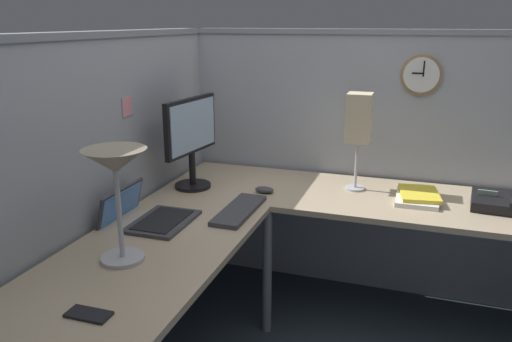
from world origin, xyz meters
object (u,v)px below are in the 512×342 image
at_px(keyboard, 239,210).
at_px(cell_phone, 89,314).
at_px(desk_lamp_paper, 359,121).
at_px(computer_mouse, 264,190).
at_px(office_phone, 495,203).
at_px(desk_lamp_dome, 116,170).
at_px(laptop, 144,216).
at_px(wall_clock, 421,75).
at_px(monitor, 191,136).
at_px(book_stack, 418,197).

height_order(keyboard, cell_phone, keyboard).
bearing_deg(desk_lamp_paper, computer_mouse, 115.55).
height_order(office_phone, desk_lamp_paper, desk_lamp_paper).
relative_size(keyboard, desk_lamp_dome, 0.97).
relative_size(keyboard, office_phone, 1.97).
bearing_deg(laptop, computer_mouse, -36.33).
xyz_separation_m(office_phone, wall_clock, (0.37, 0.40, 0.57)).
height_order(keyboard, desk_lamp_dome, desk_lamp_dome).
bearing_deg(monitor, desk_lamp_dome, -172.11).
height_order(computer_mouse, office_phone, office_phone).
bearing_deg(keyboard, computer_mouse, -4.65).
bearing_deg(computer_mouse, laptop, 143.67).
distance_m(monitor, computer_mouse, 0.49).
bearing_deg(desk_lamp_paper, wall_clock, -47.79).
bearing_deg(wall_clock, monitor, 114.21).
distance_m(laptop, keyboard, 0.45).
bearing_deg(computer_mouse, wall_clock, -57.15).
distance_m(laptop, cell_phone, 0.79).
distance_m(office_phone, desk_lamp_paper, 0.78).
distance_m(monitor, keyboard, 0.55).
height_order(computer_mouse, desk_lamp_paper, desk_lamp_paper).
bearing_deg(book_stack, desk_lamp_dome, 135.04).
bearing_deg(laptop, office_phone, -66.66).
xyz_separation_m(laptop, book_stack, (0.69, -1.20, -0.00)).
bearing_deg(cell_phone, keyboard, -8.69).
xyz_separation_m(computer_mouse, desk_lamp_paper, (0.22, -0.46, 0.37)).
bearing_deg(office_phone, keyboard, 110.10).
distance_m(cell_phone, office_phone, 1.94).
relative_size(laptop, desk_lamp_paper, 0.72).
xyz_separation_m(computer_mouse, desk_lamp_dome, (-0.94, 0.28, 0.35)).
bearing_deg(wall_clock, laptop, 131.94).
bearing_deg(monitor, computer_mouse, -84.95).
xyz_separation_m(keyboard, cell_phone, (-0.99, 0.14, -0.01)).
relative_size(monitor, laptop, 1.31).
distance_m(laptop, computer_mouse, 0.69).
relative_size(office_phone, wall_clock, 0.99).
xyz_separation_m(monitor, office_phone, (0.15, -1.56, -0.26)).
height_order(keyboard, office_phone, office_phone).
distance_m(keyboard, desk_lamp_dome, 0.76).
relative_size(book_stack, desk_lamp_paper, 0.56).
xyz_separation_m(keyboard, computer_mouse, (0.32, -0.03, 0.01)).
bearing_deg(desk_lamp_dome, wall_clock, -35.98).
xyz_separation_m(monitor, cell_phone, (-1.27, -0.24, -0.29)).
distance_m(computer_mouse, desk_lamp_paper, 0.62).
relative_size(laptop, wall_clock, 1.74).
xyz_separation_m(laptop, keyboard, (0.24, -0.38, -0.01)).
height_order(monitor, office_phone, monitor).
distance_m(keyboard, wall_clock, 1.26).
bearing_deg(office_phone, book_stack, 86.58).
bearing_deg(desk_lamp_dome, office_phone, -53.71).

